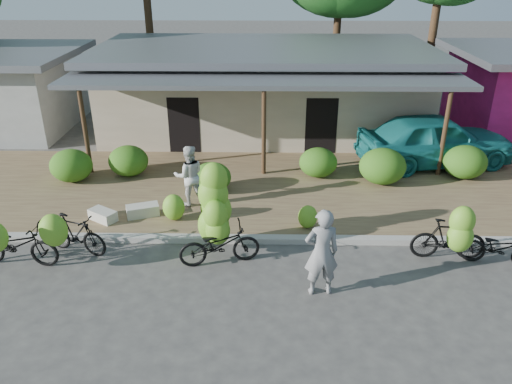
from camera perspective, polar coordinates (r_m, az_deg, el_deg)
ground at (r=10.86m, az=0.75°, el=-11.17°), size 100.00×100.00×0.00m
sidewalk at (r=15.15m, az=0.85°, el=0.33°), size 60.00×6.00×0.12m
curb at (r=12.49m, az=0.80°, el=-5.43°), size 60.00×0.25×0.15m
shop_main at (r=20.23m, az=0.95°, el=11.76°), size 13.00×8.50×3.35m
hedge_0 at (r=16.41m, az=-20.37°, el=2.85°), size 1.30×1.17×1.01m
hedge_1 at (r=16.31m, az=-14.37°, el=3.47°), size 1.25×1.13×0.98m
hedge_2 at (r=14.78m, az=-5.04°, el=1.70°), size 1.13×1.02×0.88m
hedge_3 at (r=15.85m, az=7.12°, el=3.37°), size 1.20×1.08×0.93m
hedge_4 at (r=15.69m, az=14.27°, el=2.87°), size 1.42×1.28×1.11m
hedge_5 at (r=16.94m, az=22.79°, el=3.18°), size 1.34×1.21×1.04m
bike_far_left at (r=12.57m, az=-25.95°, el=-5.33°), size 2.02×1.31×1.45m
bike_left at (r=12.46m, az=-20.46°, el=-4.42°), size 1.73×1.37×1.34m
bike_center at (r=11.53m, az=-4.51°, el=-3.56°), size 1.96×1.37×2.29m
bike_right at (r=12.22m, az=21.48°, el=-4.73°), size 1.74×1.17×1.67m
bike_far_right at (r=12.73m, az=26.06°, el=-5.72°), size 1.79×0.97×0.89m
loose_banana_a at (r=13.31m, az=-9.39°, el=-1.73°), size 0.58×0.49×0.73m
loose_banana_b at (r=13.32m, az=-5.38°, el=-1.80°), size 0.47×0.40×0.58m
loose_banana_c at (r=12.83m, az=5.93°, el=-2.83°), size 0.50×0.42×0.62m
sack_near at (r=13.77m, az=-12.82°, el=-2.07°), size 0.93×0.66×0.30m
sack_far at (r=13.82m, az=-17.10°, el=-2.56°), size 0.84×0.73×0.28m
vendor at (r=10.34m, az=7.50°, el=-6.87°), size 0.77×0.56×1.97m
bystander at (r=13.89m, az=-7.65°, el=1.87°), size 0.97×0.84×1.73m
teal_van at (r=17.59m, az=19.79°, el=5.66°), size 5.37×2.92×1.73m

